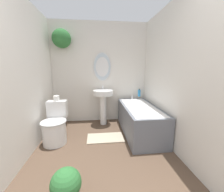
# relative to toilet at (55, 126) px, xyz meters

# --- Properties ---
(wall_back) EXTENTS (2.39, 0.41, 2.40)m
(wall_back) POSITION_rel_toilet_xyz_m (0.72, 0.98, 1.04)
(wall_back) COLOR silver
(wall_back) RESTS_ON ground_plane
(wall_left) EXTENTS (0.06, 3.01, 2.40)m
(wall_left) POSITION_rel_toilet_xyz_m (-0.31, -0.47, 0.91)
(wall_left) COLOR silver
(wall_left) RESTS_ON ground_plane
(wall_right) EXTENTS (0.06, 3.01, 2.40)m
(wall_right) POSITION_rel_toilet_xyz_m (2.02, -0.47, 0.91)
(wall_right) COLOR silver
(wall_right) RESTS_ON ground_plane
(toilet) EXTENTS (0.44, 0.60, 0.72)m
(toilet) POSITION_rel_toilet_xyz_m (0.00, 0.00, 0.00)
(toilet) COLOR white
(toilet) RESTS_ON ground_plane
(pedestal_sink) EXTENTS (0.46, 0.46, 0.93)m
(pedestal_sink) POSITION_rel_toilet_xyz_m (0.92, 0.71, 0.31)
(pedestal_sink) COLOR white
(pedestal_sink) RESTS_ON ground_plane
(bathtub) EXTENTS (0.66, 1.49, 0.65)m
(bathtub) POSITION_rel_toilet_xyz_m (1.64, 0.18, 0.01)
(bathtub) COLOR slate
(bathtub) RESTS_ON ground_plane
(shampoo_bottle) EXTENTS (0.06, 0.06, 0.19)m
(shampoo_bottle) POSITION_rel_toilet_xyz_m (1.81, 0.79, 0.44)
(shampoo_bottle) COLOR #2D84C6
(shampoo_bottle) RESTS_ON bathtub
(potted_plant) EXTENTS (0.29, 0.29, 0.41)m
(potted_plant) POSITION_rel_toilet_xyz_m (0.46, -1.29, -0.08)
(potted_plant) COLOR #9E6042
(potted_plant) RESTS_ON ground_plane
(bath_mat) EXTENTS (0.69, 0.39, 0.02)m
(bath_mat) POSITION_rel_toilet_xyz_m (0.92, -0.00, -0.28)
(bath_mat) COLOR #B7A88E
(bath_mat) RESTS_ON ground_plane
(toilet_paper_roll) EXTENTS (0.11, 0.11, 0.10)m
(toilet_paper_roll) POSITION_rel_toilet_xyz_m (-0.00, 0.23, 0.48)
(toilet_paper_roll) COLOR white
(toilet_paper_roll) RESTS_ON toilet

